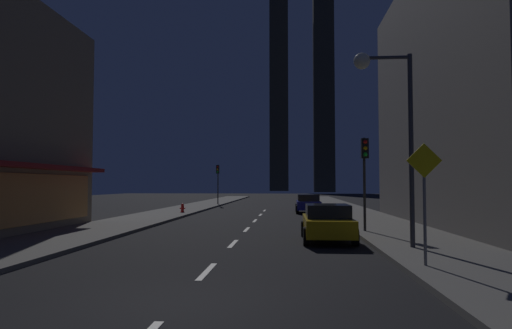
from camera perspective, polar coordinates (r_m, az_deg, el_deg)
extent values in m
cube|color=black|center=(40.03, 1.34, -5.90)|extent=(78.00, 136.00, 0.10)
cube|color=#605E59|center=(40.27, 11.39, -5.65)|extent=(4.00, 76.00, 0.15)
cube|color=#605E59|center=(40.99, -8.52, -5.62)|extent=(4.00, 76.00, 0.15)
cube|color=silver|center=(11.52, -6.44, -13.74)|extent=(0.16, 2.20, 0.01)
cube|color=silver|center=(16.59, -3.02, -10.33)|extent=(0.16, 2.20, 0.01)
cube|color=silver|center=(21.73, -1.24, -8.51)|extent=(0.16, 2.20, 0.01)
cube|color=silver|center=(26.88, -0.15, -7.38)|extent=(0.16, 2.20, 0.01)
cube|color=silver|center=(32.06, 0.59, -6.62)|extent=(0.16, 2.20, 0.01)
cube|color=silver|center=(37.24, 1.12, -6.06)|extent=(0.16, 2.20, 0.01)
cube|color=#2F2D23|center=(158.56, 3.04, 10.10)|extent=(6.51, 8.92, 74.40)
cube|color=#2E2B22|center=(133.45, 8.84, 10.64)|extent=(6.00, 5.40, 65.64)
cube|color=gold|center=(17.60, 9.30, -7.86)|extent=(1.80, 4.20, 0.65)
cube|color=black|center=(17.36, 9.34, -6.08)|extent=(1.64, 2.00, 0.55)
cylinder|color=black|center=(18.97, 6.26, -8.34)|extent=(0.22, 0.68, 0.68)
cylinder|color=black|center=(19.11, 11.60, -8.26)|extent=(0.22, 0.68, 0.68)
cylinder|color=black|center=(16.19, 6.59, -9.32)|extent=(0.22, 0.68, 0.68)
cylinder|color=black|center=(16.35, 12.85, -9.21)|extent=(0.22, 0.68, 0.68)
sphere|color=white|center=(19.60, 7.16, -7.19)|extent=(0.18, 0.18, 0.18)
sphere|color=white|center=(19.68, 10.39, -7.15)|extent=(0.18, 0.18, 0.18)
cube|color=navy|center=(34.67, 6.85, -5.29)|extent=(1.80, 4.20, 0.65)
cube|color=black|center=(34.45, 6.86, -4.37)|extent=(1.64, 2.00, 0.55)
cylinder|color=black|center=(36.06, 5.36, -5.63)|extent=(0.22, 0.68, 0.68)
cylinder|color=black|center=(36.13, 8.16, -5.61)|extent=(0.22, 0.68, 0.68)
cylinder|color=black|center=(33.26, 5.44, -5.88)|extent=(0.22, 0.68, 0.68)
cylinder|color=black|center=(33.34, 8.48, -5.86)|extent=(0.22, 0.68, 0.68)
sphere|color=white|center=(36.70, 5.85, -5.07)|extent=(0.18, 0.18, 0.18)
sphere|color=white|center=(36.74, 7.57, -5.06)|extent=(0.18, 0.18, 0.18)
cylinder|color=red|center=(33.30, -9.61, -5.71)|extent=(0.22, 0.22, 0.55)
sphere|color=red|center=(33.28, -9.60, -5.23)|extent=(0.21, 0.21, 0.21)
cylinder|color=red|center=(33.31, -9.61, -6.13)|extent=(0.30, 0.30, 0.06)
cylinder|color=red|center=(33.33, -9.88, -5.65)|extent=(0.10, 0.10, 0.10)
cylinder|color=red|center=(33.26, -9.34, -5.67)|extent=(0.10, 0.10, 0.10)
cylinder|color=#2D2D2D|center=(20.26, 14.02, -2.50)|extent=(0.12, 0.12, 4.20)
cube|color=black|center=(20.13, 14.06, 2.06)|extent=(0.32, 0.24, 0.90)
sphere|color=red|center=(20.03, 14.11, 2.89)|extent=(0.18, 0.18, 0.18)
sphere|color=#F2B20C|center=(20.01, 14.12, 2.09)|extent=(0.18, 0.18, 0.18)
sphere|color=#19D833|center=(19.98, 14.13, 1.29)|extent=(0.18, 0.18, 0.18)
cylinder|color=#2D2D2D|center=(46.77, -5.01, -2.60)|extent=(0.12, 0.12, 4.20)
cube|color=black|center=(46.60, -5.04, -0.64)|extent=(0.32, 0.24, 0.90)
sphere|color=red|center=(46.48, -5.06, -0.29)|extent=(0.18, 0.18, 0.18)
sphere|color=#F2B20C|center=(46.47, -5.06, -0.63)|extent=(0.18, 0.18, 0.18)
sphere|color=#19D833|center=(46.46, -5.07, -0.98)|extent=(0.18, 0.18, 0.18)
cylinder|color=#38383D|center=(15.51, 19.66, 1.85)|extent=(0.16, 0.16, 6.50)
cylinder|color=#38383D|center=(15.88, 16.62, 13.27)|extent=(1.60, 0.12, 0.12)
sphere|color=#FCF7CC|center=(15.70, 13.69, 13.04)|extent=(0.56, 0.56, 0.56)
cylinder|color=slate|center=(12.14, 21.23, -6.61)|extent=(0.08, 0.08, 2.40)
cube|color=yellow|center=(12.09, 21.15, 0.49)|extent=(0.91, 0.03, 0.91)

